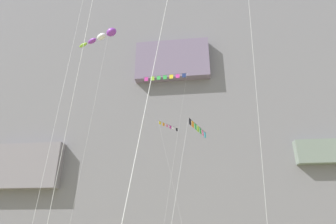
{
  "coord_description": "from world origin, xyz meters",
  "views": [
    {
      "loc": [
        4.79,
        2.11,
        2.72
      ],
      "look_at": [
        1.83,
        27.03,
        13.37
      ],
      "focal_mm": 28.78,
      "sensor_mm": 36.0,
      "label": 1
    }
  ],
  "objects_px": {
    "kite_banner_upper_right": "(169,133)",
    "kite_banner_far_left": "(165,80)",
    "kite_banner_high_left": "(197,133)",
    "kite_windsock_low_center": "(102,36)"
  },
  "relations": [
    {
      "from": "kite_banner_upper_right",
      "to": "kite_banner_far_left",
      "type": "relative_size",
      "value": 0.67
    },
    {
      "from": "kite_banner_far_left",
      "to": "kite_banner_high_left",
      "type": "height_order",
      "value": "kite_banner_far_left"
    },
    {
      "from": "kite_banner_upper_right",
      "to": "kite_banner_far_left",
      "type": "xyz_separation_m",
      "value": [
        -0.58,
        -0.2,
        8.2
      ]
    },
    {
      "from": "kite_windsock_low_center",
      "to": "kite_banner_upper_right",
      "type": "bearing_deg",
      "value": 62.85
    },
    {
      "from": "kite_banner_upper_right",
      "to": "kite_windsock_low_center",
      "type": "bearing_deg",
      "value": -117.15
    },
    {
      "from": "kite_banner_far_left",
      "to": "kite_windsock_low_center",
      "type": "distance_m",
      "value": 12.78
    },
    {
      "from": "kite_banner_far_left",
      "to": "kite_windsock_low_center",
      "type": "height_order",
      "value": "kite_banner_far_left"
    },
    {
      "from": "kite_banner_high_left",
      "to": "kite_windsock_low_center",
      "type": "bearing_deg",
      "value": 155.82
    },
    {
      "from": "kite_banner_upper_right",
      "to": "kite_banner_far_left",
      "type": "height_order",
      "value": "kite_banner_far_left"
    },
    {
      "from": "kite_banner_far_left",
      "to": "kite_banner_upper_right",
      "type": "bearing_deg",
      "value": 18.69
    }
  ]
}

